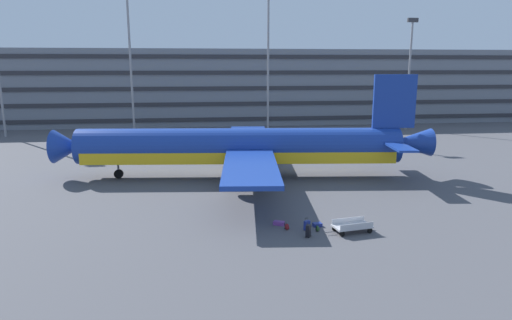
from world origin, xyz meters
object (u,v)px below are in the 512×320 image
airliner (243,147)px  backpack_black (287,227)px  suitcase_laid_flat (317,225)px  suitcase_teal (279,223)px  baggage_cart (352,226)px  suitcase_large (307,225)px  suitcase_small (308,231)px  backpack_purple (317,229)px

airliner → backpack_black: (1.54, -15.20, -2.90)m
suitcase_laid_flat → backpack_black: backpack_black is taller
suitcase_teal → baggage_cart: (4.70, -1.99, 0.29)m
airliner → suitcase_large: airliner is taller
suitcase_teal → suitcase_small: (1.51, -2.53, 0.31)m
backpack_purple → baggage_cart: baggage_cart is taller
suitcase_small → suitcase_laid_flat: suitcase_small is taller
suitcase_large → backpack_purple: 0.75m
airliner → baggage_cart: bearing=-70.1°
suitcase_small → backpack_black: suitcase_small is taller
suitcase_teal → suitcase_laid_flat: 2.71m
suitcase_laid_flat → baggage_cart: 2.48m
suitcase_laid_flat → backpack_black: size_ratio=1.43×
baggage_cart → suitcase_laid_flat: bearing=146.8°
suitcase_laid_flat → backpack_black: bearing=-170.4°
suitcase_laid_flat → backpack_purple: (-0.24, -0.94, 0.08)m
backpack_purple → airliner: bearing=102.7°
suitcase_small → backpack_black: 1.89m
airliner → backpack_purple: size_ratio=79.70×
suitcase_small → suitcase_large: bearing=80.3°
airliner → suitcase_small: (2.66, -16.71, -2.66)m
suitcase_teal → baggage_cart: bearing=-23.0°
backpack_black → suitcase_large: bearing=-11.5°
suitcase_teal → baggage_cart: 5.11m
airliner → suitcase_small: 17.12m
suitcase_laid_flat → suitcase_large: size_ratio=0.79×
backpack_purple → suitcase_teal: bearing=146.5°
backpack_purple → baggage_cart: 2.35m
suitcase_large → backpack_black: size_ratio=1.81×
airliner → suitcase_laid_flat: size_ratio=54.74×
baggage_cart → backpack_purple: bearing=169.9°
suitcase_teal → backpack_purple: size_ratio=1.89×
backpack_black → baggage_cart: (4.31, -0.97, 0.22)m
suitcase_large → backpack_black: 1.37m
suitcase_teal → suitcase_small: bearing=-59.2°
suitcase_teal → backpack_purple: bearing=-33.5°
suitcase_small → baggage_cart: 3.23m
suitcase_teal → suitcase_laid_flat: bearing=-13.7°
suitcase_teal → backpack_black: size_ratio=1.85×
suitcase_large → backpack_purple: size_ratio=1.84×
backpack_black → suitcase_small: bearing=-53.2°
suitcase_teal → suitcase_large: bearing=-37.0°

